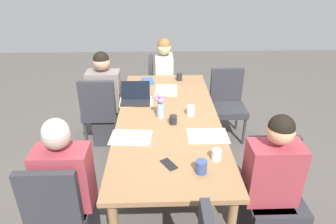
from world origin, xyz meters
TOP-DOWN VIEW (x-y plane):
  - ground_plane at (0.00, 0.00)m, footprint 10.00×10.00m
  - dining_table at (0.00, 0.00)m, footprint 2.36×1.00m
  - chair_near_left_near at (-0.77, -0.83)m, footprint 0.44×0.44m
  - person_near_left_near at (-0.85, -0.77)m, footprint 0.36×0.40m
  - chair_head_right_left_mid at (1.47, 0.08)m, footprint 0.44×0.44m
  - person_head_right_left_mid at (1.41, 0.01)m, footprint 0.40×0.36m
  - chair_far_left_far at (0.72, 0.82)m, footprint 0.44×0.44m
  - person_far_left_far at (0.79, 0.76)m, footprint 0.36×0.40m
  - chair_far_right_near at (-0.93, 0.86)m, footprint 0.44×0.44m
  - person_far_right_near at (-0.85, 0.80)m, footprint 0.36×0.40m
  - chair_near_right_far at (0.88, -0.80)m, footprint 0.44×0.44m
  - flower_vase at (-0.01, 0.07)m, footprint 0.08×0.11m
  - placemat_near_left_near at (-0.38, -0.34)m, footprint 0.26×0.36m
  - placemat_head_right_left_mid at (0.66, 0.00)m, footprint 0.38×0.28m
  - placemat_far_left_far at (0.36, 0.34)m, footprint 0.28×0.38m
  - placemat_far_right_near at (-0.38, 0.34)m, footprint 0.29×0.38m
  - laptop_far_left_far at (0.36, 0.34)m, footprint 0.22×0.32m
  - coffee_mug_near_left at (0.99, -0.18)m, footprint 0.07×0.07m
  - coffee_mug_near_right at (-0.73, -0.35)m, footprint 0.08×0.08m
  - coffee_mug_centre_left at (-0.15, -0.04)m, footprint 0.07×0.07m
  - coffee_mug_centre_right at (-0.88, -0.21)m, footprint 0.09×0.09m
  - coffee_mug_far_left at (0.03, -0.23)m, footprint 0.08×0.08m
  - book_red_cover at (0.94, 0.23)m, footprint 0.21×0.16m
  - phone_black at (-0.79, 0.02)m, footprint 0.17×0.14m

SIDE VIEW (x-z plane):
  - ground_plane at x=0.00m, z-range 0.00..0.00m
  - chair_near_left_near at x=-0.77m, z-range 0.05..0.95m
  - chair_head_right_left_mid at x=1.47m, z-range 0.05..0.95m
  - chair_far_left_far at x=0.72m, z-range 0.05..0.95m
  - chair_far_right_near at x=-0.93m, z-range 0.05..0.95m
  - chair_near_right_far at x=0.88m, z-range 0.05..0.95m
  - person_near_left_near at x=-0.85m, z-range -0.07..1.12m
  - person_head_right_left_mid at x=1.41m, z-range -0.07..1.12m
  - person_far_left_far at x=0.79m, z-range -0.07..1.12m
  - person_far_right_near at x=-0.85m, z-range -0.07..1.12m
  - dining_table at x=0.00m, z-range 0.31..1.06m
  - placemat_near_left_near at x=-0.38m, z-range 0.75..0.75m
  - placemat_head_right_left_mid at x=0.66m, z-range 0.75..0.75m
  - placemat_far_left_far at x=0.36m, z-range 0.75..0.75m
  - placemat_far_right_near at x=-0.38m, z-range 0.75..0.75m
  - phone_black at x=-0.79m, z-range 0.75..0.76m
  - book_red_cover at x=0.94m, z-range 0.75..0.78m
  - coffee_mug_centre_left at x=-0.15m, z-range 0.75..0.83m
  - laptop_far_left_far at x=0.36m, z-range 0.69..0.90m
  - coffee_mug_near_right at x=-0.73m, z-range 0.75..0.84m
  - coffee_mug_near_left at x=0.99m, z-range 0.75..0.84m
  - coffee_mug_far_left at x=0.03m, z-range 0.75..0.85m
  - coffee_mug_centre_right at x=-0.88m, z-range 0.75..0.85m
  - flower_vase at x=-0.01m, z-range 0.77..1.03m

